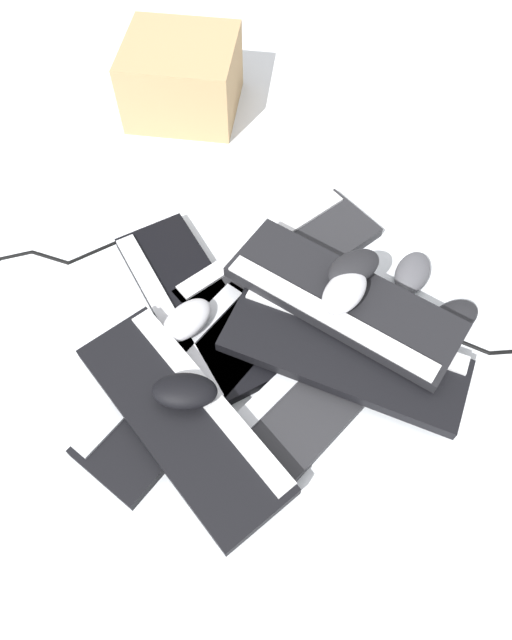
{
  "coord_description": "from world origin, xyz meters",
  "views": [
    {
      "loc": [
        0.53,
        0.37,
        0.95
      ],
      "look_at": [
        0.06,
        0.07,
        0.04
      ],
      "focal_mm": 32.0,
      "sensor_mm": 36.0,
      "label": 1
    }
  ],
  "objects_px": {
    "keyboard_2": "(280,261)",
    "mouse_5": "(344,291)",
    "keyboard_4": "(183,417)",
    "cardboard_box": "(182,78)",
    "mouse_2": "(412,273)",
    "keyboard_3": "(191,305)",
    "mouse_0": "(185,391)",
    "keyboard_6": "(343,300)",
    "keyboard_1": "(325,384)",
    "mouse_1": "(187,320)",
    "mouse_4": "(453,318)",
    "keyboard_5": "(344,354)",
    "mouse_3": "(354,268)",
    "keyboard_0": "(186,383)"
  },
  "relations": [
    {
      "from": "keyboard_3",
      "to": "keyboard_4",
      "type": "bearing_deg",
      "value": 32.62
    },
    {
      "from": "keyboard_6",
      "to": "mouse_5",
      "type": "bearing_deg",
      "value": 14.33
    },
    {
      "from": "keyboard_3",
      "to": "mouse_0",
      "type": "bearing_deg",
      "value": 33.99
    },
    {
      "from": "keyboard_1",
      "to": "mouse_1",
      "type": "distance_m",
      "value": 0.28
    },
    {
      "from": "keyboard_0",
      "to": "mouse_3",
      "type": "distance_m",
      "value": 0.37
    },
    {
      "from": "keyboard_0",
      "to": "mouse_1",
      "type": "height_order",
      "value": "mouse_1"
    },
    {
      "from": "keyboard_1",
      "to": "mouse_2",
      "type": "distance_m",
      "value": 0.31
    },
    {
      "from": "keyboard_2",
      "to": "mouse_2",
      "type": "relative_size",
      "value": 4.23
    },
    {
      "from": "keyboard_6",
      "to": "mouse_4",
      "type": "distance_m",
      "value": 0.23
    },
    {
      "from": "mouse_0",
      "to": "mouse_2",
      "type": "bearing_deg",
      "value": -144.72
    },
    {
      "from": "mouse_2",
      "to": "mouse_5",
      "type": "height_order",
      "value": "mouse_5"
    },
    {
      "from": "keyboard_2",
      "to": "mouse_5",
      "type": "distance_m",
      "value": 0.2
    },
    {
      "from": "keyboard_2",
      "to": "keyboard_4",
      "type": "bearing_deg",
      "value": 5.74
    },
    {
      "from": "keyboard_3",
      "to": "cardboard_box",
      "type": "xyz_separation_m",
      "value": [
        -0.49,
        -0.36,
        0.07
      ]
    },
    {
      "from": "keyboard_2",
      "to": "keyboard_5",
      "type": "height_order",
      "value": "keyboard_5"
    },
    {
      "from": "mouse_0",
      "to": "keyboard_3",
      "type": "bearing_deg",
      "value": -86.03
    },
    {
      "from": "keyboard_3",
      "to": "mouse_0",
      "type": "height_order",
      "value": "mouse_0"
    },
    {
      "from": "mouse_0",
      "to": "mouse_4",
      "type": "distance_m",
      "value": 0.53
    },
    {
      "from": "keyboard_5",
      "to": "keyboard_2",
      "type": "bearing_deg",
      "value": -122.88
    },
    {
      "from": "mouse_2",
      "to": "cardboard_box",
      "type": "bearing_deg",
      "value": -110.23
    },
    {
      "from": "keyboard_4",
      "to": "keyboard_6",
      "type": "height_order",
      "value": "keyboard_6"
    },
    {
      "from": "keyboard_3",
      "to": "cardboard_box",
      "type": "bearing_deg",
      "value": -143.43
    },
    {
      "from": "keyboard_4",
      "to": "mouse_1",
      "type": "distance_m",
      "value": 0.19
    },
    {
      "from": "mouse_2",
      "to": "keyboard_0",
      "type": "bearing_deg",
      "value": -34.34
    },
    {
      "from": "keyboard_2",
      "to": "keyboard_3",
      "type": "bearing_deg",
      "value": -26.69
    },
    {
      "from": "keyboard_0",
      "to": "mouse_4",
      "type": "relative_size",
      "value": 4.12
    },
    {
      "from": "mouse_2",
      "to": "keyboard_1",
      "type": "bearing_deg",
      "value": -11.22
    },
    {
      "from": "mouse_2",
      "to": "keyboard_2",
      "type": "bearing_deg",
      "value": -70.29
    },
    {
      "from": "keyboard_6",
      "to": "mouse_0",
      "type": "distance_m",
      "value": 0.34
    },
    {
      "from": "keyboard_0",
      "to": "keyboard_2",
      "type": "height_order",
      "value": "same"
    },
    {
      "from": "keyboard_2",
      "to": "cardboard_box",
      "type": "height_order",
      "value": "cardboard_box"
    },
    {
      "from": "mouse_2",
      "to": "cardboard_box",
      "type": "height_order",
      "value": "cardboard_box"
    },
    {
      "from": "keyboard_6",
      "to": "cardboard_box",
      "type": "relative_size",
      "value": 1.72
    },
    {
      "from": "keyboard_4",
      "to": "cardboard_box",
      "type": "relative_size",
      "value": 1.79
    },
    {
      "from": "keyboard_5",
      "to": "mouse_1",
      "type": "height_order",
      "value": "mouse_1"
    },
    {
      "from": "keyboard_3",
      "to": "mouse_5",
      "type": "xyz_separation_m",
      "value": [
        -0.12,
        0.26,
        0.1
      ]
    },
    {
      "from": "keyboard_1",
      "to": "keyboard_2",
      "type": "xyz_separation_m",
      "value": [
        -0.2,
        -0.21,
        0.0
      ]
    },
    {
      "from": "keyboard_5",
      "to": "mouse_3",
      "type": "bearing_deg",
      "value": -156.41
    },
    {
      "from": "keyboard_1",
      "to": "mouse_3",
      "type": "height_order",
      "value": "mouse_3"
    },
    {
      "from": "keyboard_1",
      "to": "cardboard_box",
      "type": "distance_m",
      "value": 0.84
    },
    {
      "from": "keyboard_4",
      "to": "keyboard_6",
      "type": "relative_size",
      "value": 1.04
    },
    {
      "from": "keyboard_4",
      "to": "mouse_0",
      "type": "xyz_separation_m",
      "value": [
        -0.03,
        -0.01,
        0.04
      ]
    },
    {
      "from": "keyboard_0",
      "to": "keyboard_5",
      "type": "distance_m",
      "value": 0.29
    },
    {
      "from": "mouse_0",
      "to": "mouse_1",
      "type": "xyz_separation_m",
      "value": [
        -0.13,
        -0.09,
        -0.03
      ]
    },
    {
      "from": "keyboard_2",
      "to": "mouse_0",
      "type": "bearing_deg",
      "value": 4.25
    },
    {
      "from": "cardboard_box",
      "to": "keyboard_3",
      "type": "bearing_deg",
      "value": 36.57
    },
    {
      "from": "mouse_4",
      "to": "mouse_5",
      "type": "distance_m",
      "value": 0.24
    },
    {
      "from": "keyboard_5",
      "to": "mouse_1",
      "type": "bearing_deg",
      "value": -71.43
    },
    {
      "from": "keyboard_3",
      "to": "mouse_5",
      "type": "distance_m",
      "value": 0.3
    },
    {
      "from": "mouse_2",
      "to": "keyboard_5",
      "type": "bearing_deg",
      "value": -11.55
    }
  ]
}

